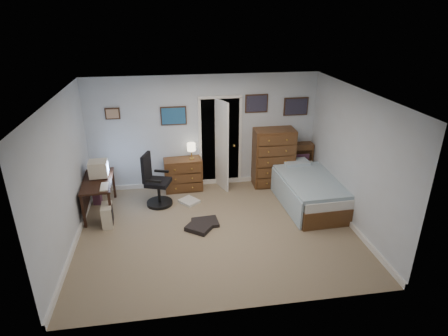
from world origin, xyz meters
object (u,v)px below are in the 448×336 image
at_px(low_dresser, 183,174).
at_px(bed, 308,190).
at_px(office_chair, 156,186).
at_px(computer_desk, 94,188).
at_px(tall_dresser, 273,157).

relative_size(low_dresser, bed, 0.40).
xyz_separation_m(office_chair, low_dresser, (0.60, 0.61, -0.06)).
relative_size(computer_desk, bed, 0.60).
relative_size(low_dresser, tall_dresser, 0.62).
xyz_separation_m(computer_desk, office_chair, (1.18, 0.14, -0.11)).
distance_m(office_chair, tall_dresser, 2.70).
relative_size(office_chair, bed, 0.54).
bearing_deg(computer_desk, office_chair, 3.26).
relative_size(office_chair, low_dresser, 1.35).
height_order(office_chair, low_dresser, office_chair).
xyz_separation_m(tall_dresser, bed, (0.46, -1.03, -0.35)).
bearing_deg(tall_dresser, office_chair, -166.15).
bearing_deg(bed, computer_desk, 173.22).
distance_m(tall_dresser, bed, 1.18).
xyz_separation_m(office_chair, bed, (3.09, -0.45, -0.11)).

